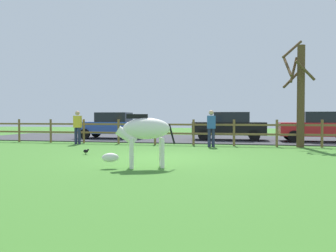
# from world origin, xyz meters

# --- Properties ---
(ground_plane) EXTENTS (60.00, 60.00, 0.00)m
(ground_plane) POSITION_xyz_m (0.00, 0.00, 0.00)
(ground_plane) COLOR #3D7528
(parking_asphalt) EXTENTS (28.00, 7.40, 0.05)m
(parking_asphalt) POSITION_xyz_m (0.00, 9.30, 0.03)
(parking_asphalt) COLOR #38383D
(parking_asphalt) RESTS_ON ground_plane
(paddock_fence) EXTENTS (20.87, 0.11, 1.22)m
(paddock_fence) POSITION_xyz_m (-0.62, 5.00, 0.70)
(paddock_fence) COLOR brown
(paddock_fence) RESTS_ON ground_plane
(bare_tree) EXTENTS (1.36, 1.55, 4.86)m
(bare_tree) POSITION_xyz_m (5.04, 4.99, 2.45)
(bare_tree) COLOR #513A23
(bare_tree) RESTS_ON ground_plane
(zebra) EXTENTS (1.85, 0.95, 1.41)m
(zebra) POSITION_xyz_m (0.04, -2.22, 0.93)
(zebra) COLOR white
(zebra) RESTS_ON ground_plane
(crow_on_grass) EXTENTS (0.21, 0.10, 0.20)m
(crow_on_grass) POSITION_xyz_m (-2.85, 0.27, 0.13)
(crow_on_grass) COLOR black
(crow_on_grass) RESTS_ON ground_plane
(parked_car_blue) EXTENTS (4.07, 2.02, 1.56)m
(parked_car_blue) POSITION_xyz_m (-5.12, 8.26, 0.84)
(parked_car_blue) COLOR #2D4CAD
(parked_car_blue) RESTS_ON parking_asphalt
(parked_car_black) EXTENTS (4.02, 1.92, 1.56)m
(parked_car_black) POSITION_xyz_m (1.89, 8.39, 0.84)
(parked_car_black) COLOR black
(parked_car_black) RESTS_ON parking_asphalt
(parked_car_red) EXTENTS (4.02, 1.92, 1.56)m
(parked_car_red) POSITION_xyz_m (6.52, 8.06, 0.84)
(parked_car_red) COLOR red
(parked_car_red) RESTS_ON parking_asphalt
(visitor_left_of_tree) EXTENTS (0.37, 0.24, 1.64)m
(visitor_left_of_tree) POSITION_xyz_m (-5.29, 4.25, 0.91)
(visitor_left_of_tree) COLOR #232847
(visitor_left_of_tree) RESTS_ON ground_plane
(visitor_right_of_tree) EXTENTS (0.39, 0.28, 1.64)m
(visitor_right_of_tree) POSITION_xyz_m (1.22, 4.30, 0.91)
(visitor_right_of_tree) COLOR #232847
(visitor_right_of_tree) RESTS_ON ground_plane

